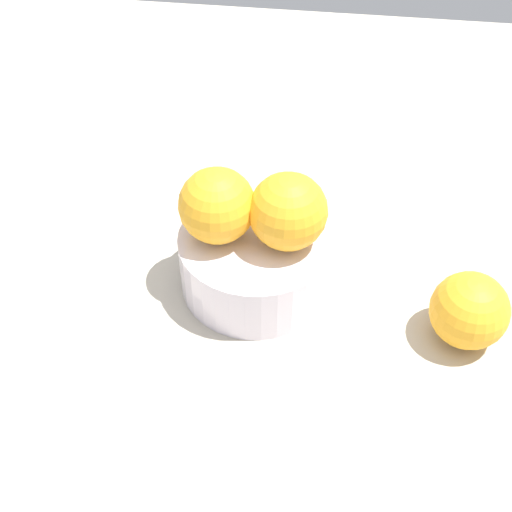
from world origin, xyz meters
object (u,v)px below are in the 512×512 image
orange_in_bowl_0 (217,204)px  orange_in_bowl_1 (289,208)px  orange_loose_0 (469,311)px  fruit_bowl (256,261)px

orange_in_bowl_0 → orange_in_bowl_1: (0.31, -6.00, 0.05)cm
orange_in_bowl_1 → orange_loose_0: bearing=-105.4°
fruit_bowl → orange_in_bowl_0: 7.09cm
orange_in_bowl_1 → orange_loose_0: size_ratio=1.01×
orange_in_bowl_1 → orange_loose_0: 17.27cm
fruit_bowl → orange_in_bowl_1: bearing=-79.9°
orange_in_bowl_0 → orange_in_bowl_1: bearing=-87.0°
orange_in_bowl_0 → fruit_bowl: bearing=-93.0°
orange_in_bowl_1 → orange_in_bowl_0: bearing=93.0°
orange_in_bowl_0 → orange_loose_0: orange_in_bowl_0 is taller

